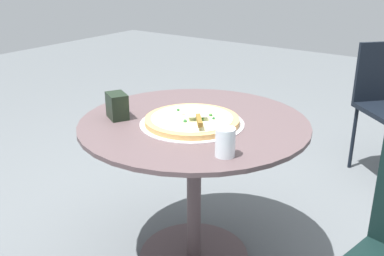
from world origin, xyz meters
The scene contains 6 objects.
ground_plane centered at (0.00, 0.00, 0.00)m, with size 10.00×10.00×0.00m, color #585E61.
patio_table centered at (0.00, 0.00, 0.51)m, with size 0.97×0.97×0.69m.
pizza_on_tray centered at (-0.03, -0.01, 0.70)m, with size 0.43×0.43×0.05m.
pizza_server centered at (-0.07, -0.07, 0.74)m, with size 0.19×0.17×0.02m.
drinking_cup centered at (-0.22, -0.29, 0.74)m, with size 0.07×0.07×0.10m, color silver.
napkin_dispenser centered at (-0.16, 0.29, 0.75)m, with size 0.11×0.07×0.11m, color black.
Camera 1 is at (-1.44, -1.02, 1.34)m, focal length 41.74 mm.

